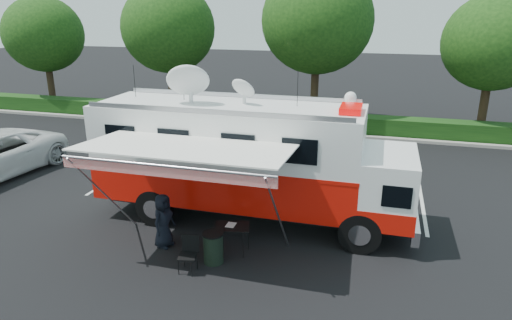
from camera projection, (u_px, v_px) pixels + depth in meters
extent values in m
plane|color=black|center=(252.00, 219.00, 15.05)|extent=(120.00, 120.00, 0.00)
cube|color=#9E998E|center=(383.00, 138.00, 24.04)|extent=(60.00, 0.35, 0.15)
cube|color=black|center=(383.00, 126.00, 24.73)|extent=(60.00, 1.20, 1.00)
cylinder|color=black|center=(50.00, 79.00, 30.88)|extent=(0.44, 0.44, 4.00)
ellipsoid|color=#14380F|center=(44.00, 34.00, 29.94)|extent=(5.12, 5.12, 4.86)
cylinder|color=black|center=(172.00, 82.00, 28.52)|extent=(0.44, 0.44, 4.40)
ellipsoid|color=#14380F|center=(168.00, 28.00, 27.48)|extent=(5.63, 5.63, 5.35)
cylinder|color=black|center=(315.00, 85.00, 26.15)|extent=(0.44, 0.44, 4.80)
ellipsoid|color=#14380F|center=(317.00, 20.00, 25.02)|extent=(6.14, 6.14, 5.84)
cylinder|color=black|center=(484.00, 100.00, 23.98)|extent=(0.44, 0.44, 4.00)
ellipsoid|color=#14380F|center=(494.00, 42.00, 23.04)|extent=(5.12, 5.12, 4.86)
cube|color=silver|center=(10.00, 159.00, 20.98)|extent=(0.12, 5.50, 0.01)
cube|color=silver|center=(125.00, 171.00, 19.45)|extent=(0.12, 5.50, 0.01)
cube|color=silver|center=(261.00, 185.00, 17.91)|extent=(0.12, 5.50, 0.01)
cube|color=silver|center=(422.00, 202.00, 16.38)|extent=(0.12, 5.50, 0.01)
cube|color=black|center=(252.00, 202.00, 14.86)|extent=(9.47, 1.54, 0.33)
cylinder|color=black|center=(360.00, 233.00, 12.85)|extent=(1.21, 0.35, 1.21)
cylinder|color=black|center=(364.00, 200.00, 15.06)|extent=(1.21, 0.35, 1.21)
cylinder|color=black|center=(155.00, 207.00, 14.48)|extent=(1.21, 0.35, 1.21)
cylinder|color=black|center=(186.00, 181.00, 16.69)|extent=(1.21, 0.35, 1.21)
cube|color=silver|center=(413.00, 219.00, 13.56)|extent=(0.22, 2.75, 0.44)
cube|color=white|center=(388.00, 184.00, 13.44)|extent=(1.54, 2.75, 1.87)
cube|color=red|center=(386.00, 204.00, 13.65)|extent=(1.56, 2.77, 0.61)
cube|color=black|center=(415.00, 175.00, 13.15)|extent=(0.13, 2.45, 0.77)
cube|color=red|center=(229.00, 176.00, 14.79)|extent=(8.36, 2.75, 1.32)
cube|color=red|center=(229.00, 157.00, 14.58)|extent=(8.38, 2.77, 0.11)
cube|color=white|center=(228.00, 132.00, 14.32)|extent=(8.36, 2.75, 1.54)
cube|color=silver|center=(228.00, 107.00, 14.06)|extent=(8.36, 2.75, 0.09)
cube|color=#CC0505|center=(351.00, 109.00, 13.05)|extent=(0.61, 1.05, 0.18)
sphere|color=white|center=(351.00, 98.00, 14.05)|extent=(0.37, 0.37, 0.37)
ellipsoid|color=silver|center=(188.00, 80.00, 13.97)|extent=(1.32, 1.32, 0.40)
ellipsoid|color=silver|center=(243.00, 88.00, 13.97)|extent=(0.77, 0.77, 0.22)
cylinder|color=black|center=(135.00, 82.00, 15.15)|extent=(0.02, 0.02, 1.10)
cylinder|color=black|center=(183.00, 84.00, 14.70)|extent=(0.02, 0.02, 1.10)
cylinder|color=black|center=(298.00, 89.00, 13.75)|extent=(0.02, 0.02, 1.10)
cube|color=white|center=(186.00, 147.00, 11.83)|extent=(5.50, 2.64, 0.22)
cube|color=red|center=(164.00, 171.00, 10.70)|extent=(5.50, 0.04, 0.31)
cylinder|color=#B2B2B7|center=(163.00, 166.00, 10.64)|extent=(5.50, 0.07, 0.07)
cylinder|color=#B2B2B7|center=(106.00, 196.00, 12.91)|extent=(0.05, 2.83, 3.18)
cylinder|color=#B2B2B7|center=(278.00, 217.00, 11.63)|extent=(0.05, 2.83, 3.18)
imported|color=black|center=(165.00, 245.00, 13.39)|extent=(0.66, 0.88, 1.61)
cube|color=black|center=(232.00, 227.00, 12.79)|extent=(1.11, 0.90, 0.05)
cylinder|color=black|center=(216.00, 242.00, 12.79)|extent=(0.02, 0.02, 0.80)
cylinder|color=black|center=(222.00, 234.00, 13.24)|extent=(0.02, 0.02, 0.80)
cylinder|color=black|center=(243.00, 245.00, 12.58)|extent=(0.02, 0.02, 0.80)
cylinder|color=black|center=(248.00, 237.00, 13.04)|extent=(0.02, 0.02, 0.80)
cube|color=silver|center=(231.00, 225.00, 12.84)|extent=(0.25, 0.34, 0.01)
cube|color=black|center=(187.00, 256.00, 11.91)|extent=(0.55, 0.55, 0.04)
cube|color=black|center=(191.00, 243.00, 12.04)|extent=(0.46, 0.13, 0.52)
cylinder|color=black|center=(178.00, 267.00, 11.86)|extent=(0.02, 0.02, 0.46)
cylinder|color=black|center=(184.00, 260.00, 12.20)|extent=(0.02, 0.02, 0.46)
cylinder|color=black|center=(192.00, 269.00, 11.76)|extent=(0.02, 0.02, 0.46)
cylinder|color=black|center=(197.00, 262.00, 12.10)|extent=(0.02, 0.02, 0.46)
cylinder|color=black|center=(213.00, 248.00, 12.39)|extent=(0.55, 0.55, 0.84)
cylinder|color=black|center=(213.00, 234.00, 12.25)|extent=(0.59, 0.59, 0.04)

